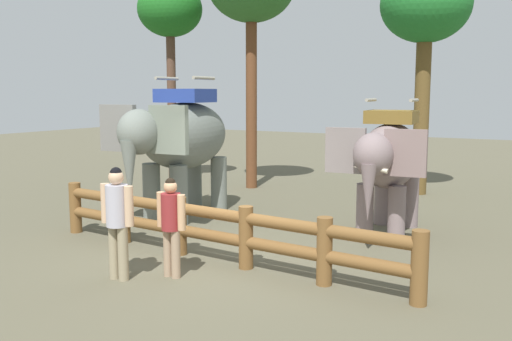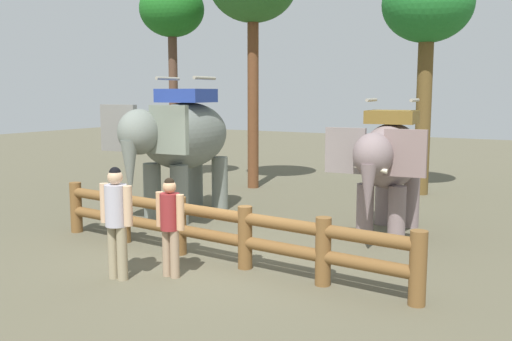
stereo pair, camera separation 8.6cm
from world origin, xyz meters
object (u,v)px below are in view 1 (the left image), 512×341
tree_back_center (170,14)px  tourist_woman_in_black (117,215)px  elephant_center (388,159)px  elephant_near_left (180,139)px  log_fence (212,227)px  tree_far_left (426,11)px  tourist_man_in_blue (171,220)px

tree_back_center → tourist_woman_in_black: bearing=-57.5°
elephant_center → elephant_near_left: bearing=-171.8°
elephant_near_left → elephant_center: bearing=8.2°
tourist_woman_in_black → tree_back_center: bearing=122.5°
log_fence → elephant_center: (2.12, 3.25, 0.96)m
elephant_near_left → tourist_woman_in_black: bearing=-65.8°
elephant_center → tree_far_left: (-0.57, 5.19, 3.59)m
tourist_man_in_blue → tree_far_left: 10.49m
elephant_near_left → tree_back_center: size_ratio=0.60×
tourist_man_in_blue → tree_back_center: tree_back_center is taller
log_fence → tree_back_center: bearing=131.8°
tree_far_left → log_fence: bearing=-100.4°
tree_back_center → tree_far_left: bearing=14.3°
log_fence → elephant_near_left: (-2.57, 2.58, 1.24)m
tourist_woman_in_black → tourist_man_in_blue: bearing=37.6°
tree_back_center → log_fence: bearing=-48.2°
elephant_center → tourist_man_in_blue: (-2.19, -4.27, -0.65)m
tourist_woman_in_black → tree_back_center: (-5.13, 8.07, 4.30)m
log_fence → tree_far_left: 9.72m
elephant_near_left → tree_back_center: tree_back_center is taller
log_fence → tourist_woman_in_black: bearing=-115.6°
elephant_center → log_fence: bearing=-123.1°
tourist_man_in_blue → tree_back_center: 10.50m
elephant_near_left → log_fence: bearing=-45.1°
elephant_near_left → tree_far_left: tree_far_left is taller
elephant_center → tree_far_left: tree_far_left is taller
elephant_near_left → tourist_woman_in_black: 4.56m
log_fence → elephant_center: 4.00m
log_fence → elephant_near_left: bearing=134.9°
tourist_woman_in_black → tree_far_left: bearing=77.1°
tourist_man_in_blue → tree_back_center: bearing=127.4°
tourist_woman_in_black → tourist_man_in_blue: tourist_woman_in_black is taller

